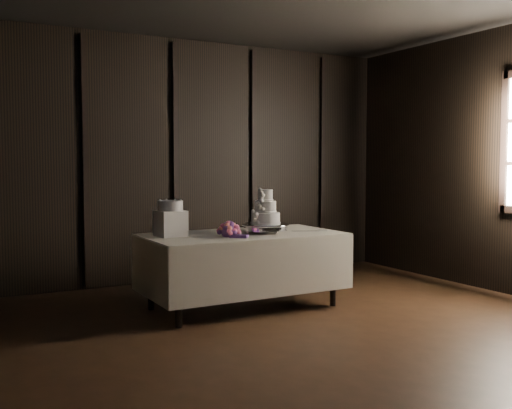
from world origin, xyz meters
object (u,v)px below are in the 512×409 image
object	(u,v)px
display_table	(243,267)
bouquet	(229,231)
wedding_cake	(264,211)
small_cake	(170,206)
cake_stand	(266,228)
box_pedestal	(171,223)

from	to	relation	value
display_table	bouquet	world-z (taller)	bouquet
wedding_cake	small_cake	distance (m)	0.95
cake_stand	wedding_cake	world-z (taller)	wedding_cake
box_pedestal	wedding_cake	bearing A→B (deg)	-12.59
wedding_cake	bouquet	xyz separation A→B (m)	(-0.45, -0.10, -0.17)
bouquet	box_pedestal	size ratio (longest dim) A/B	1.44
box_pedestal	small_cake	bearing A→B (deg)	90.00
cake_stand	bouquet	xyz separation A→B (m)	(-0.47, -0.11, 0.01)
cake_stand	wedding_cake	distance (m)	0.19
bouquet	wedding_cake	bearing A→B (deg)	12.11
small_cake	box_pedestal	bearing A→B (deg)	-90.00
display_table	cake_stand	size ratio (longest dim) A/B	4.13
display_table	bouquet	distance (m)	0.49
cake_stand	small_cake	distance (m)	1.01
bouquet	cake_stand	bearing A→B (deg)	13.17
bouquet	box_pedestal	distance (m)	0.57
cake_stand	small_cake	size ratio (longest dim) A/B	1.98
box_pedestal	bouquet	bearing A→B (deg)	-32.21
wedding_cake	box_pedestal	distance (m)	0.96
cake_stand	display_table	bearing A→B (deg)	169.33
cake_stand	small_cake	world-z (taller)	small_cake
wedding_cake	cake_stand	bearing A→B (deg)	5.59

